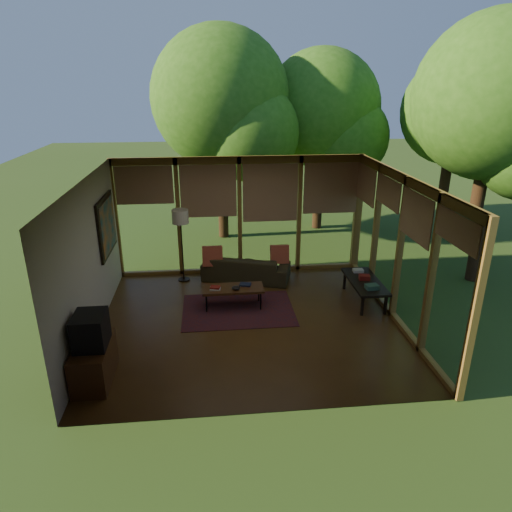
{
  "coord_description": "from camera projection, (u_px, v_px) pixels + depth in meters",
  "views": [
    {
      "loc": [
        -0.66,
        -7.49,
        4.22
      ],
      "look_at": [
        0.19,
        0.7,
        1.06
      ],
      "focal_mm": 32.0,
      "sensor_mm": 36.0,
      "label": 1
    }
  ],
  "objects": [
    {
      "name": "rug",
      "position": [
        238.0,
        310.0,
        8.99
      ],
      "size": [
        2.17,
        1.54,
        0.01
      ],
      "primitive_type": "cube",
      "color": "maroon",
      "rests_on": "floor"
    },
    {
      "name": "wall_front",
      "position": [
        267.0,
        326.0,
        5.73
      ],
      "size": [
        5.5,
        0.04,
        2.7
      ],
      "primitive_type": "cube",
      "color": "beige",
      "rests_on": "ground"
    },
    {
      "name": "pillow_left",
      "position": [
        212.0,
        256.0,
        10.07
      ],
      "size": [
        0.44,
        0.24,
        0.47
      ],
      "primitive_type": "cube",
      "rotation": [
        -0.21,
        0.0,
        0.0
      ],
      "color": "maroon",
      "rests_on": "sofa"
    },
    {
      "name": "ceiling",
      "position": [
        249.0,
        179.0,
        7.57
      ],
      "size": [
        5.5,
        5.5,
        0.0
      ],
      "primitive_type": "plane",
      "rotation": [
        3.14,
        0.0,
        0.0
      ],
      "color": "silver",
      "rests_on": "ground"
    },
    {
      "name": "coffee_table",
      "position": [
        233.0,
        289.0,
        8.98
      ],
      "size": [
        1.2,
        0.5,
        0.43
      ],
      "color": "#4D2B15",
      "rests_on": "floor"
    },
    {
      "name": "console_book_b",
      "position": [
        364.0,
        277.0,
        9.24
      ],
      "size": [
        0.24,
        0.19,
        0.1
      ],
      "primitive_type": "cube",
      "rotation": [
        0.0,
        0.0,
        -0.19
      ],
      "color": "maroon",
      "rests_on": "side_console"
    },
    {
      "name": "wall_left",
      "position": [
        89.0,
        261.0,
        7.79
      ],
      "size": [
        0.04,
        5.0,
        2.7
      ],
      "primitive_type": "cube",
      "color": "beige",
      "rests_on": "ground"
    },
    {
      "name": "exterior_lawn",
      "position": [
        447.0,
        205.0,
        16.73
      ],
      "size": [
        40.0,
        40.0,
        0.0
      ],
      "primitive_type": "plane",
      "color": "#304E1D",
      "rests_on": "ground"
    },
    {
      "name": "wall_painting",
      "position": [
        107.0,
        226.0,
        9.02
      ],
      "size": [
        0.06,
        1.35,
        1.15
      ],
      "color": "black",
      "rests_on": "wall_left"
    },
    {
      "name": "ct_book_upper",
      "position": [
        215.0,
        287.0,
        8.87
      ],
      "size": [
        0.21,
        0.18,
        0.03
      ],
      "primitive_type": "cube",
      "rotation": [
        0.0,
        0.0,
        -0.25
      ],
      "color": "maroon",
      "rests_on": "coffee_table"
    },
    {
      "name": "tree_se",
      "position": [
        496.0,
        98.0,
        8.98
      ],
      "size": [
        3.26,
        3.26,
        5.56
      ],
      "color": "#352213",
      "rests_on": "ground"
    },
    {
      "name": "console_book_a",
      "position": [
        372.0,
        287.0,
        8.82
      ],
      "size": [
        0.26,
        0.2,
        0.09
      ],
      "primitive_type": "cube",
      "rotation": [
        0.0,
        0.0,
        0.1
      ],
      "color": "#325848",
      "rests_on": "side_console"
    },
    {
      "name": "sofa",
      "position": [
        246.0,
        268.0,
        10.3
      ],
      "size": [
        2.07,
        1.29,
        0.56
      ],
      "primitive_type": "imported",
      "rotation": [
        0.0,
        0.0,
        2.84
      ],
      "color": "#352F1A",
      "rests_on": "floor"
    },
    {
      "name": "ct_bowl",
      "position": [
        236.0,
        288.0,
        8.87
      ],
      "size": [
        0.16,
        0.16,
        0.07
      ],
      "primitive_type": "ellipsoid",
      "color": "black",
      "rests_on": "coffee_table"
    },
    {
      "name": "tree_ne",
      "position": [
        322.0,
        109.0,
        12.94
      ],
      "size": [
        3.3,
        3.3,
        5.14
      ],
      "color": "#352213",
      "rests_on": "ground"
    },
    {
      "name": "console_book_c",
      "position": [
        358.0,
        271.0,
        9.62
      ],
      "size": [
        0.22,
        0.16,
        0.06
      ],
      "primitive_type": "cube",
      "rotation": [
        0.0,
        0.0,
        -0.04
      ],
      "color": "beige",
      "rests_on": "side_console"
    },
    {
      "name": "media_cabinet",
      "position": [
        94.0,
        363.0,
        6.79
      ],
      "size": [
        0.5,
        1.0,
        0.6
      ],
      "primitive_type": "cube",
      "color": "#4D2B15",
      "rests_on": "floor"
    },
    {
      "name": "side_console",
      "position": [
        365.0,
        283.0,
        9.23
      ],
      "size": [
        0.6,
        1.4,
        0.46
      ],
      "color": "black",
      "rests_on": "floor"
    },
    {
      "name": "window_wall_right",
      "position": [
        399.0,
        250.0,
        8.31
      ],
      "size": [
        0.12,
        5.0,
        2.7
      ],
      "primitive_type": "cube",
      "color": "olive",
      "rests_on": "ground"
    },
    {
      "name": "tree_far",
      "position": [
        455.0,
        112.0,
        12.04
      ],
      "size": [
        2.84,
        2.84,
        4.91
      ],
      "color": "#352213",
      "rests_on": "ground"
    },
    {
      "name": "pillow_right",
      "position": [
        280.0,
        255.0,
        10.21
      ],
      "size": [
        0.41,
        0.22,
        0.43
      ],
      "primitive_type": "cube",
      "rotation": [
        -0.21,
        0.0,
        0.0
      ],
      "color": "maroon",
      "rests_on": "sofa"
    },
    {
      "name": "ct_book_lower",
      "position": [
        215.0,
        289.0,
        8.89
      ],
      "size": [
        0.22,
        0.17,
        0.03
      ],
      "primitive_type": "cube",
      "rotation": [
        0.0,
        0.0,
        -0.07
      ],
      "color": "beige",
      "rests_on": "coffee_table"
    },
    {
      "name": "floor",
      "position": [
        250.0,
        322.0,
        8.53
      ],
      "size": [
        5.5,
        5.5,
        0.0
      ],
      "primitive_type": "plane",
      "color": "#583717",
      "rests_on": "ground"
    },
    {
      "name": "window_wall_back",
      "position": [
        240.0,
        216.0,
        10.37
      ],
      "size": [
        5.5,
        0.12,
        2.7
      ],
      "primitive_type": "cube",
      "color": "olive",
      "rests_on": "ground"
    },
    {
      "name": "ct_book_side",
      "position": [
        245.0,
        284.0,
        9.06
      ],
      "size": [
        0.26,
        0.21,
        0.03
      ],
      "primitive_type": "cube",
      "rotation": [
        0.0,
        0.0,
        -0.24
      ],
      "color": "black",
      "rests_on": "coffee_table"
    },
    {
      "name": "floor_lamp",
      "position": [
        180.0,
        221.0,
        9.84
      ],
      "size": [
        0.36,
        0.36,
        1.65
      ],
      "color": "black",
      "rests_on": "floor"
    },
    {
      "name": "television",
      "position": [
        91.0,
        330.0,
        6.6
      ],
      "size": [
        0.45,
        0.55,
        0.5
      ],
      "primitive_type": "cube",
      "color": "black",
      "rests_on": "media_cabinet"
    },
    {
      "name": "tree_nw",
      "position": [
        220.0,
        99.0,
        11.99
      ],
      "size": [
        3.67,
        3.67,
        5.63
      ],
      "color": "#352213",
      "rests_on": "ground"
    }
  ]
}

